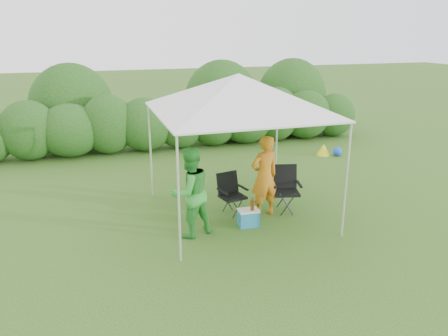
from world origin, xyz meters
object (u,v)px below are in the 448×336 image
object	(u,v)px
canopy	(239,93)
man	(264,176)
woman	(190,192)
chair_right	(285,185)
cooler	(248,218)
chair_left	(231,191)

from	to	relation	value
canopy	man	world-z (taller)	canopy
canopy	woman	size ratio (longest dim) A/B	1.86
chair_right	man	distance (m)	0.62
chair_right	canopy	bearing A→B (deg)	-169.85
man	woman	size ratio (longest dim) A/B	1.00
canopy	chair_right	distance (m)	2.18
man	woman	xyz separation A→B (m)	(-1.61, -0.43, 0.00)
canopy	cooler	distance (m)	2.37
woman	chair_left	bearing A→B (deg)	-164.47
canopy	chair_right	size ratio (longest dim) A/B	3.29
canopy	chair_left	distance (m)	1.99
woman	canopy	bearing A→B (deg)	-171.58
canopy	chair_right	bearing A→B (deg)	-3.69
canopy	man	xyz separation A→B (m)	(0.49, -0.20, -1.63)
chair_left	man	world-z (taller)	man
canopy	woman	world-z (taller)	canopy
canopy	woman	xyz separation A→B (m)	(-1.12, -0.63, -1.63)
chair_right	cooler	size ratio (longest dim) A/B	2.31
canopy	chair_left	world-z (taller)	canopy
woman	man	bearing A→B (deg)	173.94
chair_left	woman	size ratio (longest dim) A/B	0.51
chair_right	woman	size ratio (longest dim) A/B	0.57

